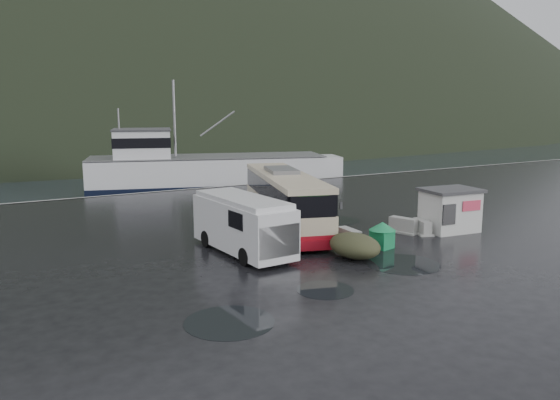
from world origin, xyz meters
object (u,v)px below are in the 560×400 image
waste_bin_left (382,248)px  ticket_kiosk (449,231)px  jersey_barrier_b (422,234)px  dome_tent (354,257)px  jersey_barrier_a (349,245)px  white_van (243,252)px  jersey_barrier_c (403,233)px  waste_bin_right (314,244)px  fishing_trawler (208,176)px  coach_bus (285,227)px

waste_bin_left → ticket_kiosk: bearing=10.0°
jersey_barrier_b → dome_tent: bearing=-162.4°
jersey_barrier_a → white_van: bearing=166.3°
waste_bin_left → jersey_barrier_a: size_ratio=0.81×
jersey_barrier_b → jersey_barrier_c: jersey_barrier_c is taller
waste_bin_left → ticket_kiosk: size_ratio=0.43×
dome_tent → jersey_barrier_a: dome_tent is taller
waste_bin_right → fishing_trawler: size_ratio=0.06×
coach_bus → ticket_kiosk: 9.00m
jersey_barrier_a → jersey_barrier_b: 4.81m
ticket_kiosk → fishing_trawler: size_ratio=0.12×
coach_bus → white_van: bearing=-123.6°
jersey_barrier_a → fishing_trawler: fishing_trawler is taller
jersey_barrier_a → coach_bus: bearing=99.8°
fishing_trawler → white_van: bearing=-91.8°
waste_bin_left → jersey_barrier_c: waste_bin_left is taller
waste_bin_right → ticket_kiosk: (7.95, -1.28, 0.00)m
waste_bin_right → dome_tent: (0.30, -2.91, 0.00)m
waste_bin_left → waste_bin_right: (-2.44, 2.26, 0.00)m
coach_bus → waste_bin_right: coach_bus is taller
white_van → fishing_trawler: bearing=67.6°
jersey_barrier_a → jersey_barrier_b: (4.81, -0.06, 0.00)m
white_van → jersey_barrier_c: bearing=-7.6°
waste_bin_left → coach_bus: bearing=106.6°
white_van → jersey_barrier_c: size_ratio=3.93×
waste_bin_left → jersey_barrier_b: waste_bin_left is taller
fishing_trawler → coach_bus: bearing=-84.4°
jersey_barrier_c → dome_tent: bearing=-153.7°
ticket_kiosk → jersey_barrier_b: 1.73m
waste_bin_right → coach_bus: bearing=81.3°
jersey_barrier_b → fishing_trawler: size_ratio=0.06×
dome_tent → jersey_barrier_b: size_ratio=1.86×
white_van → waste_bin_right: (3.75, -0.30, 0.00)m
waste_bin_left → jersey_barrier_a: waste_bin_left is taller
waste_bin_right → ticket_kiosk: size_ratio=0.51×
jersey_barrier_a → waste_bin_right: bearing=146.1°
jersey_barrier_b → jersey_barrier_c: bearing=136.1°
white_van → ticket_kiosk: (11.71, -1.58, 0.00)m
waste_bin_left → waste_bin_right: waste_bin_right is taller
waste_bin_right → jersey_barrier_a: bearing=-33.9°
coach_bus → ticket_kiosk: coach_bus is taller
white_van → coach_bus: bearing=35.9°
dome_tent → jersey_barrier_c: 5.83m
waste_bin_right → ticket_kiosk: 8.06m
white_van → ticket_kiosk: white_van is taller
dome_tent → fishing_trawler: size_ratio=0.11×
coach_bus → waste_bin_left: (1.84, -6.16, 0.00)m
jersey_barrier_b → fishing_trawler: (-1.12, 27.59, 0.00)m
coach_bus → ticket_kiosk: size_ratio=3.85×
jersey_barrier_b → fishing_trawler: fishing_trawler is taller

